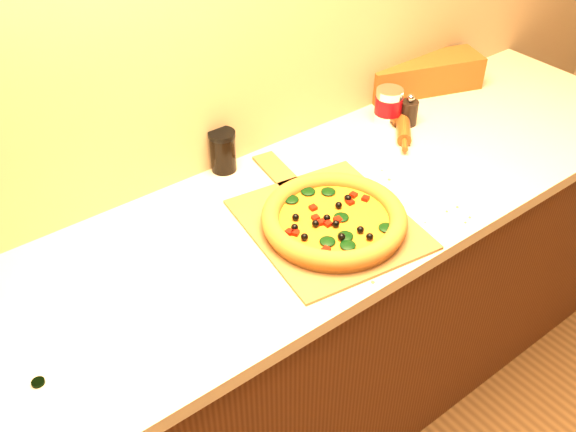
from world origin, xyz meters
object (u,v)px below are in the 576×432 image
object	(u,v)px
coffee_canister	(388,106)
dark_jar	(223,151)
rolling_pin	(403,123)
pizza	(334,219)
pepper_grinder	(409,112)
pizza_peel	(325,220)

from	to	relation	value
coffee_canister	dark_jar	bearing A→B (deg)	170.20
rolling_pin	dark_jar	bearing A→B (deg)	165.19
coffee_canister	pizza	bearing A→B (deg)	-148.02
pepper_grinder	coffee_canister	bearing A→B (deg)	138.83
rolling_pin	pepper_grinder	bearing A→B (deg)	18.11
pizza_peel	pizza	world-z (taller)	pizza
coffee_canister	pizza_peel	bearing A→B (deg)	-151.18
pizza_peel	rolling_pin	world-z (taller)	rolling_pin
pizza	pepper_grinder	bearing A→B (deg)	25.82
rolling_pin	dark_jar	world-z (taller)	dark_jar
coffee_canister	dark_jar	xyz separation A→B (m)	(-0.57, 0.10, 0.00)
rolling_pin	pizza	bearing A→B (deg)	-153.67
pepper_grinder	pizza_peel	bearing A→B (deg)	-157.41
pizza	coffee_canister	bearing A→B (deg)	31.98
pepper_grinder	rolling_pin	bearing A→B (deg)	-161.89
pizza_peel	rolling_pin	bearing A→B (deg)	30.99
rolling_pin	dark_jar	distance (m)	0.60
dark_jar	pizza	bearing A→B (deg)	-79.45
pizza	pepper_grinder	size ratio (longest dim) A/B	3.51
pizza	rolling_pin	distance (m)	0.57
pizza_peel	pepper_grinder	bearing A→B (deg)	30.69
pizza	rolling_pin	bearing A→B (deg)	26.33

